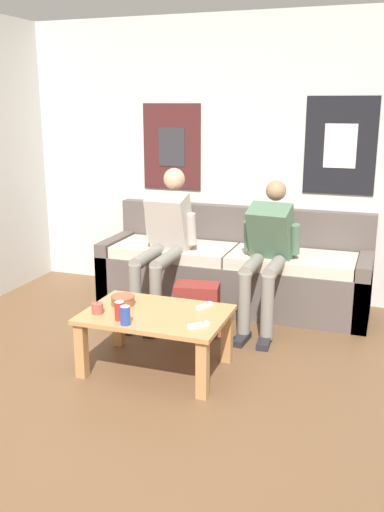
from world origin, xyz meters
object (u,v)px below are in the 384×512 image
object	(u,v)px
ceramic_bowl	(123,300)
drink_can_blue	(125,315)
couch	(233,272)
person_seated_adult	(164,237)
drink_can_red	(120,311)
game_controller_near_right	(205,306)
pillar_candle	(97,308)
game_controller_near_left	(199,325)
coffee_table	(156,323)
backpack	(197,310)
person_seated_teen	(267,249)

from	to	relation	value
ceramic_bowl	drink_can_blue	size ratio (longest dim) A/B	1.37
couch	person_seated_adult	size ratio (longest dim) A/B	1.94
drink_can_red	game_controller_near_right	size ratio (longest dim) A/B	0.85
pillar_candle	game_controller_near_left	bearing A→B (deg)	0.06
couch	coffee_table	xyz separation A→B (m)	(-0.14, -1.45, 0.04)
ceramic_bowl	game_controller_near_right	world-z (taller)	ceramic_bowl
coffee_table	pillar_candle	size ratio (longest dim) A/B	11.54
game_controller_near_left	drink_can_red	bearing A→B (deg)	-173.96
coffee_table	backpack	world-z (taller)	coffee_table
backpack	drink_can_blue	bearing A→B (deg)	-99.39
couch	pillar_candle	bearing A→B (deg)	-107.59
pillar_candle	game_controller_near_left	distance (m)	0.72
ceramic_bowl	couch	bearing A→B (deg)	73.07
person_seated_adult	pillar_candle	bearing A→B (deg)	-89.93
backpack	game_controller_near_right	size ratio (longest dim) A/B	2.77
couch	coffee_table	size ratio (longest dim) A/B	2.50
game_controller_near_right	person_seated_teen	bearing A→B (deg)	74.27
couch	drink_can_red	bearing A→B (deg)	-100.74
backpack	ceramic_bowl	distance (m)	0.75
pillar_candle	drink_can_red	bearing A→B (deg)	-15.83
pillar_candle	drink_can_blue	bearing A→B (deg)	-23.99
ceramic_bowl	pillar_candle	world-z (taller)	pillar_candle
person_seated_adult	drink_can_red	world-z (taller)	person_seated_adult
drink_can_red	game_controller_near_left	distance (m)	0.53
coffee_table	ceramic_bowl	bearing A→B (deg)	166.72
coffee_table	backpack	xyz separation A→B (m)	(0.06, 0.69, -0.15)
person_seated_teen	game_controller_near_left	distance (m)	1.25
pillar_candle	person_seated_teen	bearing A→B (deg)	53.94
ceramic_bowl	game_controller_near_left	distance (m)	0.67
game_controller_near_right	coffee_table	bearing A→B (deg)	-144.16
couch	backpack	world-z (taller)	couch
backpack	drink_can_red	size ratio (longest dim) A/B	3.28
person_seated_adult	pillar_candle	xyz separation A→B (m)	(0.00, -1.20, -0.22)
person_seated_teen	game_controller_near_right	distance (m)	0.93
coffee_table	person_seated_adult	bearing A→B (deg)	109.02
coffee_table	pillar_candle	world-z (taller)	pillar_candle
person_seated_teen	backpack	world-z (taller)	person_seated_teen
drink_can_blue	drink_can_red	xyz separation A→B (m)	(-0.07, 0.06, 0.00)
coffee_table	ceramic_bowl	size ratio (longest dim) A/B	5.65
coffee_table	person_seated_teen	size ratio (longest dim) A/B	0.83
coffee_table	drink_can_red	distance (m)	0.30
backpack	drink_can_red	world-z (taller)	drink_can_red
coffee_table	backpack	bearing A→B (deg)	85.14
couch	coffee_table	bearing A→B (deg)	-95.66
ceramic_bowl	pillar_candle	bearing A→B (deg)	-111.79
person_seated_adult	drink_can_blue	xyz separation A→B (m)	(0.27, -1.32, -0.20)
coffee_table	person_seated_teen	distance (m)	1.23
person_seated_adult	game_controller_near_right	bearing A→B (deg)	-52.93
backpack	pillar_candle	xyz separation A→B (m)	(-0.42, -0.83, 0.25)
person_seated_teen	drink_can_blue	size ratio (longest dim) A/B	9.37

